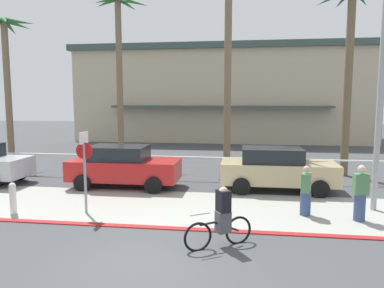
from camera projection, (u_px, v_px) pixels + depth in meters
The scene contains 17 objects.
ground_plane at pixel (199, 173), 17.78m from camera, with size 80.00×80.00×0.00m, color #424447.
sidewalk_strip at pixel (177, 207), 12.08m from camera, with size 44.00×4.00×0.02m, color #9E9E93.
curb_paint at pixel (165, 228), 10.11m from camera, with size 44.00×0.24×0.03m, color maroon.
building_backdrop at pixel (223, 94), 33.35m from camera, with size 25.27×10.14×8.07m.
rail_fence at pixel (195, 161), 16.20m from camera, with size 24.15×0.08×1.04m.
stop_sign_bike_lane at pixel (85, 161), 11.25m from camera, with size 0.52×0.56×2.56m.
bollard_1 at pixel (13, 198), 11.31m from camera, with size 0.20×0.20×1.00m.
streetlight_curb at pixel (384, 75), 11.04m from camera, with size 0.24×2.54×7.50m.
palm_tree_0 at pixel (7, 56), 20.39m from camera, with size 3.23×3.21×8.08m.
palm_tree_1 at pixel (119, 43), 21.31m from camera, with size 3.52×3.00×9.51m.
palm_tree_2 at pixel (228, 30), 18.05m from camera, with size 2.82×2.94×10.14m.
palm_tree_3 at pixel (351, 40), 16.49m from camera, with size 3.34×2.96×8.62m.
car_red_1 at pixel (123, 166), 14.81m from camera, with size 4.40×2.02×1.69m.
car_tan_2 at pixel (277, 169), 14.23m from camera, with size 4.40×2.02×1.69m.
cyclist_black_0 at pixel (221, 219), 8.79m from camera, with size 1.58×1.01×1.50m.
pedestrian_0 at pixel (306, 193), 11.15m from camera, with size 0.40×0.46×1.55m.
pedestrian_1 at pixel (360, 196), 10.62m from camera, with size 0.42×0.35×1.67m.
Camera 1 is at (2.11, -7.36, 3.53)m, focal length 34.25 mm.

